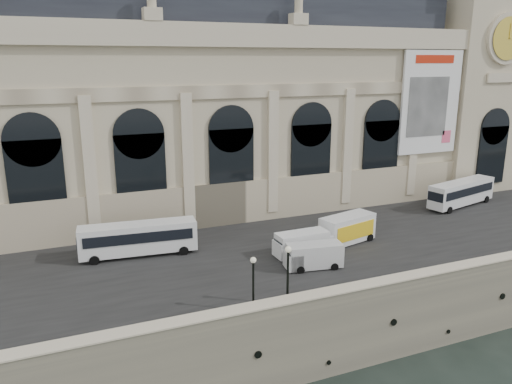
{
  "coord_description": "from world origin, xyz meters",
  "views": [
    {
      "loc": [
        -22.42,
        -29.44,
        24.26
      ],
      "look_at": [
        -0.99,
        22.0,
        9.51
      ],
      "focal_mm": 35.0,
      "sensor_mm": 36.0,
      "label": 1
    }
  ],
  "objects_px": {
    "box_truck": "(345,230)",
    "lamp_left": "(253,285)",
    "bus_left": "(138,238)",
    "lamp_right": "(288,276)",
    "bus_right": "(461,192)",
    "van_c": "(299,244)",
    "van_b": "(311,256)"
  },
  "relations": [
    {
      "from": "lamp_left",
      "to": "lamp_right",
      "type": "distance_m",
      "value": 2.82
    },
    {
      "from": "van_c",
      "to": "box_truck",
      "type": "distance_m",
      "value": 5.97
    },
    {
      "from": "lamp_left",
      "to": "lamp_right",
      "type": "xyz_separation_m",
      "value": [
        2.81,
        -0.06,
        0.23
      ]
    },
    {
      "from": "van_c",
      "to": "van_b",
      "type": "bearing_deg",
      "value": -96.91
    },
    {
      "from": "bus_left",
      "to": "van_c",
      "type": "distance_m",
      "value": 15.4
    },
    {
      "from": "bus_left",
      "to": "bus_right",
      "type": "xyz_separation_m",
      "value": [
        41.27,
        1.15,
        0.03
      ]
    },
    {
      "from": "lamp_left",
      "to": "lamp_right",
      "type": "height_order",
      "value": "lamp_right"
    },
    {
      "from": "lamp_left",
      "to": "lamp_right",
      "type": "relative_size",
      "value": 0.91
    },
    {
      "from": "lamp_right",
      "to": "bus_right",
      "type": "bearing_deg",
      "value": 25.71
    },
    {
      "from": "box_truck",
      "to": "lamp_right",
      "type": "distance_m",
      "value": 14.94
    },
    {
      "from": "box_truck",
      "to": "lamp_left",
      "type": "relative_size",
      "value": 1.73
    },
    {
      "from": "bus_right",
      "to": "lamp_left",
      "type": "height_order",
      "value": "lamp_left"
    },
    {
      "from": "van_b",
      "to": "van_c",
      "type": "distance_m",
      "value": 3.09
    },
    {
      "from": "bus_right",
      "to": "lamp_right",
      "type": "height_order",
      "value": "lamp_right"
    },
    {
      "from": "box_truck",
      "to": "van_b",
      "type": "bearing_deg",
      "value": -145.59
    },
    {
      "from": "bus_left",
      "to": "bus_right",
      "type": "bearing_deg",
      "value": 1.59
    },
    {
      "from": "bus_left",
      "to": "lamp_right",
      "type": "relative_size",
      "value": 2.32
    },
    {
      "from": "bus_left",
      "to": "lamp_left",
      "type": "xyz_separation_m",
      "value": [
        5.97,
        -14.44,
        0.35
      ]
    },
    {
      "from": "box_truck",
      "to": "lamp_left",
      "type": "bearing_deg",
      "value": -145.4
    },
    {
      "from": "bus_right",
      "to": "van_b",
      "type": "distance_m",
      "value": 29.26
    },
    {
      "from": "bus_right",
      "to": "lamp_right",
      "type": "distance_m",
      "value": 36.07
    },
    {
      "from": "van_c",
      "to": "box_truck",
      "type": "height_order",
      "value": "box_truck"
    },
    {
      "from": "lamp_left",
      "to": "box_truck",
      "type": "bearing_deg",
      "value": 34.6
    },
    {
      "from": "bus_left",
      "to": "lamp_left",
      "type": "relative_size",
      "value": 2.56
    },
    {
      "from": "van_b",
      "to": "lamp_right",
      "type": "distance_m",
      "value": 7.58
    },
    {
      "from": "bus_right",
      "to": "lamp_left",
      "type": "xyz_separation_m",
      "value": [
        -35.3,
        -15.59,
        0.33
      ]
    },
    {
      "from": "box_truck",
      "to": "van_c",
      "type": "bearing_deg",
      "value": -168.51
    },
    {
      "from": "van_b",
      "to": "van_c",
      "type": "height_order",
      "value": "van_c"
    },
    {
      "from": "lamp_right",
      "to": "lamp_left",
      "type": "bearing_deg",
      "value": 178.83
    },
    {
      "from": "bus_left",
      "to": "box_truck",
      "type": "distance_m",
      "value": 20.6
    },
    {
      "from": "bus_left",
      "to": "lamp_right",
      "type": "height_order",
      "value": "lamp_right"
    },
    {
      "from": "bus_left",
      "to": "van_b",
      "type": "xyz_separation_m",
      "value": [
        13.83,
        -8.99,
        -0.65
      ]
    }
  ]
}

